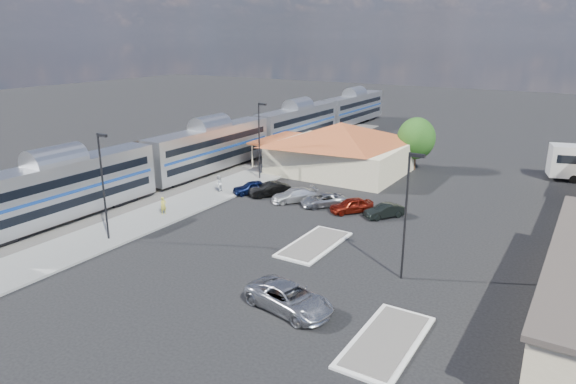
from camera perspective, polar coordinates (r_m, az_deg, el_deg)
The scene contains 21 objects.
ground at distance 42.11m, azimuth -3.17°, elevation -5.72°, with size 280.00×280.00×0.00m, color black.
railbed at distance 61.00m, azimuth -15.24°, elevation 1.00°, with size 16.00×100.00×0.12m, color #4C4944.
platform at distance 53.54m, azimuth -10.12°, elevation -0.83°, with size 5.50×92.00×0.18m, color gray.
passenger_train at distance 63.75m, azimuth -8.53°, elevation 4.70°, with size 3.00×104.00×5.55m.
freight_cars at distance 60.19m, azimuth -20.16°, elevation 2.18°, with size 2.80×46.00×4.00m.
station_depot at distance 63.32m, azimuth 5.77°, elevation 4.96°, with size 18.35×12.24×6.20m.
traffic_island_south at distance 41.70m, azimuth 2.95°, elevation -5.79°, with size 3.30×7.50×0.21m.
traffic_island_north at distance 29.95m, azimuth 10.87°, elevation -15.95°, with size 3.30×7.50×0.21m.
lamp_plat_s at distance 43.43m, azimuth -19.86°, elevation 1.43°, with size 1.08×0.25×9.00m.
lamp_plat_n at distance 59.22m, azimuth -3.16°, elevation 6.36°, with size 1.08×0.25×9.00m.
lamp_lot at distance 35.16m, azimuth 13.14°, elevation -1.53°, with size 1.08×0.25×9.00m.
tree_depot at distance 65.91m, azimuth 14.06°, elevation 5.81°, with size 4.71×4.71×6.63m.
suv at distance 32.12m, azimuth 0.14°, elevation -11.70°, with size 2.72×5.90×1.64m, color #A9ABB1.
person_a at distance 49.36m, azimuth -13.68°, elevation -1.48°, with size 0.61×0.40×1.66m, color gold.
person_b at distance 55.41m, azimuth -7.72°, elevation 0.97°, with size 0.88×0.69×1.81m, color white.
parked_car_a at distance 54.91m, azimuth -4.03°, elevation 0.51°, with size 1.64×4.07×1.39m, color #0C163F.
parked_car_b at distance 54.02m, azimuth -2.07°, elevation 0.29°, with size 1.52×4.36×1.44m, color black.
parked_car_c at distance 52.16m, azimuth 0.68°, elevation -0.35°, with size 1.93×4.76×1.38m, color silver.
parked_car_d at distance 50.94m, azimuth 3.94°, elevation -0.88°, with size 2.11×4.58×1.27m, color gray.
parked_car_e at distance 49.33m, azimuth 7.07°, elevation -1.48°, with size 1.70×4.23×1.44m, color maroon.
parked_car_f at distance 48.48m, azimuth 10.65°, elevation -2.08°, with size 1.35×3.87×1.28m, color black.
Camera 1 is at (22.26, -31.84, 16.24)m, focal length 32.00 mm.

